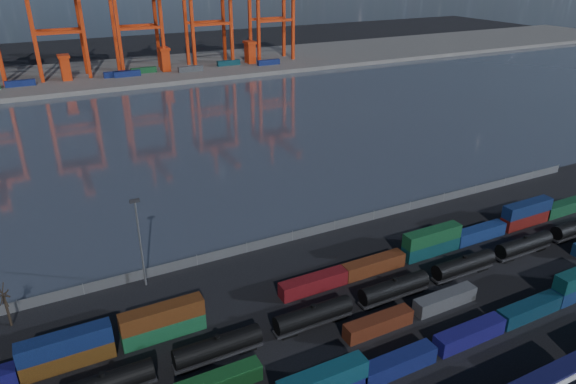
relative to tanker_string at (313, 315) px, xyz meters
name	(u,v)px	position (x,y,z in m)	size (l,w,h in m)	color
ground	(374,319)	(9.49, -3.05, -2.03)	(700.00, 700.00, 0.00)	black
harbor_water	(182,135)	(9.49, 101.95, -2.02)	(700.00, 700.00, 0.00)	#343D4C
far_quay	(120,73)	(9.49, 206.95, -1.03)	(700.00, 70.00, 2.00)	#514F4C
container_row_south	(447,341)	(14.47, -13.63, -0.15)	(140.33, 2.48, 5.28)	#434548
container_row_mid	(245,373)	(-13.73, -5.48, -0.77)	(140.87, 2.36, 2.52)	#474B4D
container_row_north	(347,269)	(11.61, 8.23, 0.15)	(128.47, 2.53, 5.40)	#13125A
tanker_string	(313,315)	(0.00, 0.00, 0.00)	(137.17, 2.83, 4.05)	black
waterfront_fence	(293,236)	(9.49, 24.95, -1.03)	(160.12, 0.12, 2.20)	#595B5E
bare_tree	(6,306)	(-41.69, 21.61, 1.62)	(1.90, 1.82, 7.41)	black
yard_light_mast	(140,239)	(-20.51, 22.95, 7.27)	(1.60, 0.40, 16.60)	slate
quay_containers	(101,76)	(-1.51, 192.41, 1.27)	(172.58, 10.99, 2.60)	navy
straddle_carriers	(117,63)	(6.99, 196.95, 5.79)	(140.00, 7.00, 11.10)	red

